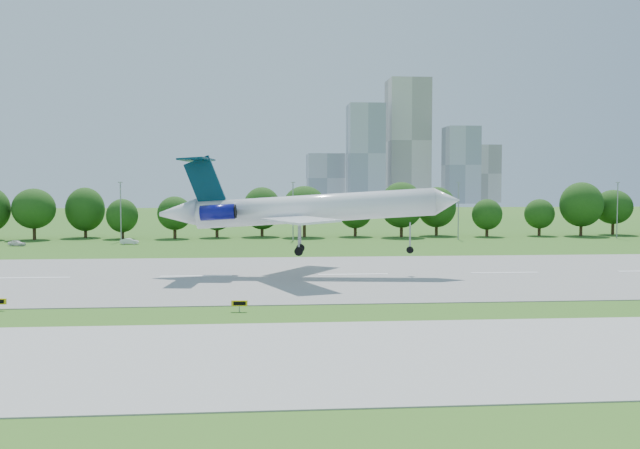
% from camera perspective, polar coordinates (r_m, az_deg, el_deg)
% --- Properties ---
extents(ground, '(600.00, 600.00, 0.00)m').
position_cam_1_polar(ground, '(66.78, -11.76, -6.86)').
color(ground, '#245817').
rests_on(ground, ground).
extents(runway, '(400.00, 45.00, 0.08)m').
position_cam_1_polar(runway, '(91.37, -9.89, -4.11)').
color(runway, gray).
rests_on(runway, ground).
extents(taxiway, '(400.00, 23.00, 0.08)m').
position_cam_1_polar(taxiway, '(49.32, -14.28, -10.43)').
color(taxiway, '#ADADA8').
rests_on(taxiway, ground).
extents(tree_line, '(288.40, 8.40, 10.40)m').
position_cam_1_polar(tree_line, '(157.59, -7.81, 1.20)').
color(tree_line, '#382314').
rests_on(tree_line, ground).
extents(light_poles, '(175.90, 0.25, 12.19)m').
position_cam_1_polar(light_poles, '(147.76, -8.97, 1.12)').
color(light_poles, gray).
rests_on(light_poles, ground).
extents(skyline, '(127.00, 52.00, 80.00)m').
position_cam_1_polar(skyline, '(465.52, 6.54, 5.49)').
color(skyline, '#B2B2B7').
rests_on(skyline, ground).
extents(airliner, '(38.58, 27.91, 12.62)m').
position_cam_1_polar(airliner, '(90.69, -1.58, 1.32)').
color(airliner, white).
rests_on(airliner, ground).
extents(taxi_sign_right, '(1.49, 0.29, 1.04)m').
position_cam_1_polar(taxi_sign_right, '(65.70, -6.47, -6.30)').
color(taxi_sign_right, gray).
rests_on(taxi_sign_right, ground).
extents(service_vehicle_a, '(3.47, 1.21, 1.14)m').
position_cam_1_polar(service_vehicle_a, '(143.77, -15.01, -1.31)').
color(service_vehicle_a, silver).
rests_on(service_vehicle_a, ground).
extents(service_vehicle_b, '(3.49, 2.08, 1.11)m').
position_cam_1_polar(service_vehicle_b, '(146.65, -23.09, -1.38)').
color(service_vehicle_b, white).
rests_on(service_vehicle_b, ground).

